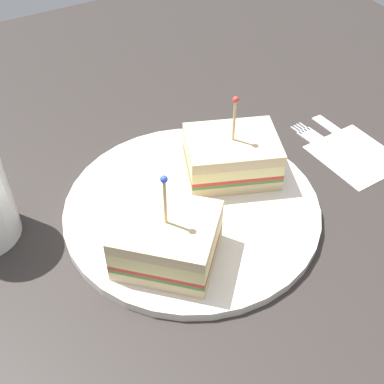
% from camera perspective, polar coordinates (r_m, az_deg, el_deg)
% --- Properties ---
extents(ground_plane, '(1.15, 1.15, 0.02)m').
position_cam_1_polar(ground_plane, '(0.58, -0.00, -2.89)').
color(ground_plane, '#2D2826').
extents(plate, '(0.28, 0.28, 0.01)m').
position_cam_1_polar(plate, '(0.57, -0.00, -1.84)').
color(plate, silver).
rests_on(plate, ground_plane).
extents(sandwich_half_front, '(0.12, 0.11, 0.10)m').
position_cam_1_polar(sandwich_half_front, '(0.59, 4.40, 3.94)').
color(sandwich_half_front, beige).
rests_on(sandwich_half_front, plate).
extents(sandwich_half_back, '(0.12, 0.12, 0.11)m').
position_cam_1_polar(sandwich_half_back, '(0.50, -2.77, -5.30)').
color(sandwich_half_back, beige).
rests_on(sandwich_half_back, plate).
extents(napkin, '(0.09, 0.10, 0.00)m').
position_cam_1_polar(napkin, '(0.68, 17.55, 3.85)').
color(napkin, beige).
rests_on(napkin, ground_plane).
extents(fork, '(0.03, 0.13, 0.00)m').
position_cam_1_polar(fork, '(0.68, 14.18, 5.23)').
color(fork, silver).
rests_on(fork, ground_plane).
extents(knife, '(0.02, 0.12, 0.00)m').
position_cam_1_polar(knife, '(0.70, 16.47, 5.90)').
color(knife, silver).
rests_on(knife, ground_plane).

